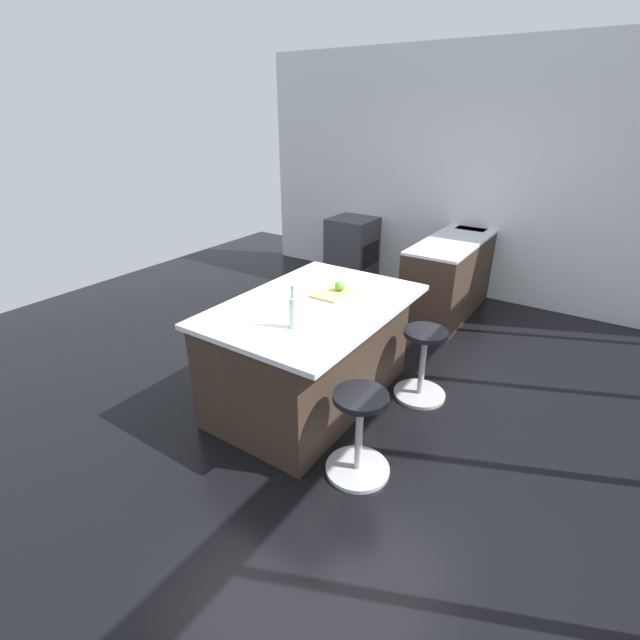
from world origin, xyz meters
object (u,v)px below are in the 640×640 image
Objects in this scene: stool_middle at (359,436)px; water_bottle at (293,311)px; oven_range at (352,248)px; cutting_board at (333,293)px; kitchen_island at (310,351)px; stool_by_window at (422,366)px; apple_green at (340,286)px.

water_bottle reaches higher than stool_middle.
cutting_board is (2.60, 1.32, 0.47)m from oven_range.
stool_by_window is (-0.54, 0.77, -0.15)m from kitchen_island.
apple_green is 0.73m from water_bottle.
water_bottle reaches higher than stool_by_window.
stool_middle is 2.00× the size of water_bottle.
cutting_board is (-0.78, -0.70, 0.60)m from stool_middle.
water_bottle is (0.68, 0.11, 0.11)m from cutting_board.
oven_range is 2.96m from cutting_board.
apple_green reaches higher than cutting_board.
stool_middle is 1.25m from apple_green.
oven_range is 3.07m from stool_by_window.
oven_range is at bearing -138.73° from stool_by_window.
cutting_board is (-0.24, 0.07, 0.45)m from kitchen_island.
water_bottle is (3.29, 1.43, 0.58)m from oven_range.
stool_middle is at bearing 39.07° from apple_green.
cutting_board reaches higher than stool_by_window.
cutting_board reaches higher than kitchen_island.
stool_by_window is (2.31, 2.02, -0.14)m from oven_range.
water_bottle is (0.98, -0.60, 0.72)m from stool_by_window.
apple_green reaches higher than stool_by_window.
oven_range is 0.50× the size of kitchen_island.
oven_range is 3.95m from stool_middle.
kitchen_island is 0.52m from cutting_board.
oven_range is 2.39× the size of cutting_board.
apple_green is at bearing -69.47° from stool_by_window.
oven_range is 2.94m from apple_green.
stool_by_window is at bearing 148.61° from water_bottle.
kitchen_island is 0.73m from water_bottle.
cutting_board is 0.07m from apple_green.
stool_by_window is at bearing 112.83° from cutting_board.
oven_range is 10.50× the size of apple_green.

